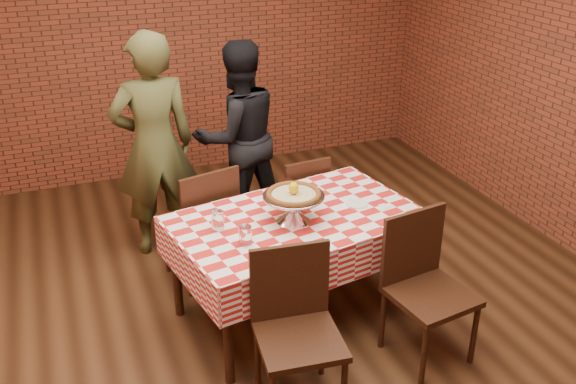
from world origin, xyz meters
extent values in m
plane|color=black|center=(0.00, 0.00, 0.00)|extent=(6.00, 6.00, 0.00)
plane|color=brown|center=(0.00, 3.00, 1.45)|extent=(5.50, 0.00, 5.50)
cube|color=#351B0E|center=(0.34, 0.24, 0.38)|extent=(1.73, 1.21, 0.75)
cylinder|color=beige|center=(0.30, 0.20, 0.95)|extent=(0.37, 0.37, 0.03)
ellipsoid|color=#FFE509|center=(0.30, 0.20, 0.99)|extent=(0.07, 0.07, 0.08)
cylinder|color=white|center=(-0.08, 0.02, 0.82)|extent=(0.09, 0.09, 0.12)
cylinder|color=white|center=(-0.19, 0.26, 0.82)|extent=(0.09, 0.09, 0.12)
cylinder|color=white|center=(0.79, 0.26, 0.76)|extent=(0.18, 0.18, 0.01)
cube|color=white|center=(0.95, 0.14, 0.76)|extent=(0.06, 0.05, 0.00)
cube|color=white|center=(0.94, 0.18, 0.76)|extent=(0.05, 0.04, 0.00)
cube|color=silver|center=(0.37, 0.52, 0.83)|extent=(0.10, 0.08, 0.14)
imported|color=#464825|center=(-0.36, 1.48, 0.90)|extent=(0.68, 0.46, 1.80)
imported|color=black|center=(0.38, 1.65, 0.81)|extent=(0.86, 0.71, 1.63)
camera|label=1|loc=(-1.05, -3.19, 2.73)|focal=39.73mm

